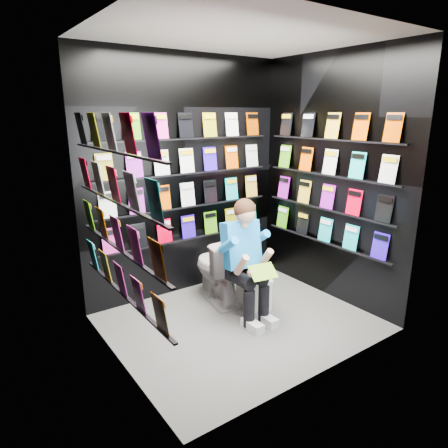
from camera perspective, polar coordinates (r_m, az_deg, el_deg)
floor at (r=4.05m, az=2.28°, el=-13.81°), size 2.40×2.40×0.00m
ceiling at (r=3.58m, az=2.77°, el=25.46°), size 2.40×2.40×0.00m
wall_back at (r=4.41m, az=-5.48°, el=6.58°), size 2.40×0.04×2.60m
wall_front at (r=2.88m, az=14.69°, el=1.32°), size 2.40×0.04×2.60m
wall_left at (r=3.03m, az=-15.82°, el=1.91°), size 0.04×2.00×2.60m
wall_right at (r=4.42m, az=15.02°, el=6.13°), size 0.04×2.00×2.60m
comics_back at (r=4.39m, az=-5.28°, el=6.60°), size 2.10×0.06×1.37m
comics_left at (r=3.04m, az=-15.30°, el=2.08°), size 0.06×1.70×1.37m
comics_right at (r=4.39m, az=14.77°, el=6.17°), size 0.06×1.70×1.37m
toilet at (r=4.32m, az=-0.84°, el=-6.42°), size 0.54×0.81×0.73m
longbox at (r=4.32m, az=4.20°, el=-9.52°), size 0.32×0.45×0.31m
longbox_lid at (r=4.25m, az=4.25°, el=-7.45°), size 0.34×0.48×0.03m
reader at (r=3.90m, az=2.29°, el=-3.10°), size 0.58×0.76×1.27m
held_comic at (r=3.70m, az=5.57°, el=-6.81°), size 0.28×0.19×0.11m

